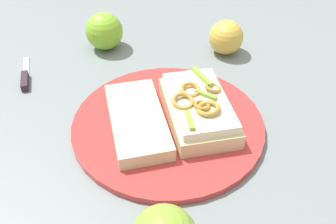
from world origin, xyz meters
The scene contains 7 objects.
ground_plane centered at (0.00, 0.00, 0.00)m, with size 2.00×2.00×0.00m, color slate.
plate centered at (0.00, 0.00, 0.01)m, with size 0.31×0.31×0.01m, color #B53534.
sandwich centered at (-0.01, 0.05, 0.03)m, with size 0.19×0.14×0.05m.
bread_slice_side centered at (0.01, -0.05, 0.02)m, with size 0.18×0.08×0.02m, color beige.
apple_0 centered at (-0.24, 0.10, 0.04)m, with size 0.07×0.07×0.07m, color gold.
apple_2 centered at (-0.24, -0.16, 0.04)m, with size 0.08×0.08×0.08m, color #78B72C.
knife centered at (-0.11, -0.28, 0.01)m, with size 0.12×0.05×0.01m.
Camera 1 is at (0.44, 0.04, 0.41)m, focal length 39.46 mm.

